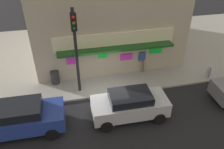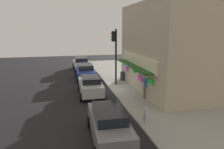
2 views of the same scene
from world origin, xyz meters
name	(u,v)px [view 1 (image 1 of 2)]	position (x,y,z in m)	size (l,w,h in m)	color
ground_plane	(105,97)	(0.00, 0.00, 0.00)	(51.46, 51.46, 0.00)	black
sidewalk	(91,52)	(0.00, 5.84, 0.06)	(34.31, 11.68, 0.13)	gray
corner_building	(101,2)	(1.12, 6.85, 3.85)	(10.34, 10.26, 7.46)	tan
traffic_light	(75,42)	(-1.46, 0.76, 3.52)	(0.32, 0.58, 5.31)	black
fire_hydrant	(209,72)	(7.28, 0.43, 0.57)	(0.49, 0.25, 0.91)	#B2B2B7
trash_can	(55,77)	(-2.93, 2.00, 0.57)	(0.54, 0.54, 0.89)	#2D2D2D
pedestrian	(142,59)	(3.05, 2.20, 1.13)	(0.60, 0.55, 1.81)	brown
parked_car_silver	(130,105)	(1.01, -1.94, 0.83)	(4.14, 2.00, 1.59)	#B7B7BC
parked_car_blue	(18,118)	(-4.79, -1.75, 0.87)	(4.63, 2.13, 1.67)	navy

